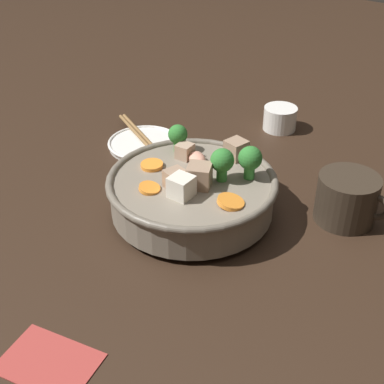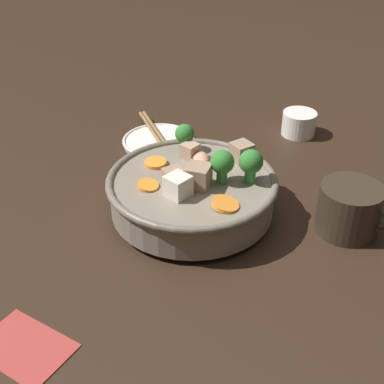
{
  "view_description": "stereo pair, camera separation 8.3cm",
  "coord_description": "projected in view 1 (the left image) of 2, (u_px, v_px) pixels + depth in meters",
  "views": [
    {
      "loc": [
        0.42,
        -0.55,
        0.5
      ],
      "look_at": [
        0.0,
        0.0,
        0.04
      ],
      "focal_mm": 50.0,
      "sensor_mm": 36.0,
      "label": 1
    },
    {
      "loc": [
        0.49,
        -0.5,
        0.5
      ],
      "look_at": [
        0.0,
        0.0,
        0.04
      ],
      "focal_mm": 50.0,
      "sensor_mm": 36.0,
      "label": 2
    }
  ],
  "objects": [
    {
      "name": "side_saucer",
      "position": [
        144.0,
        144.0,
        1.04
      ],
      "size": [
        0.14,
        0.14,
        0.01
      ],
      "color": "white",
      "rests_on": "ground_plane"
    },
    {
      "name": "chopsticks_pair",
      "position": [
        144.0,
        139.0,
        1.04
      ],
      "size": [
        0.22,
        0.12,
        0.01
      ],
      "color": "olive",
      "rests_on": "side_saucer"
    },
    {
      "name": "dark_mug",
      "position": [
        347.0,
        199.0,
        0.83
      ],
      "size": [
        0.12,
        0.09,
        0.08
      ],
      "color": "#33281E",
      "rests_on": "ground_plane"
    },
    {
      "name": "ground_plane",
      "position": [
        192.0,
        214.0,
        0.86
      ],
      "size": [
        3.0,
        3.0,
        0.0
      ],
      "primitive_type": "plane",
      "color": "black"
    },
    {
      "name": "tea_cup",
      "position": [
        280.0,
        118.0,
        1.1
      ],
      "size": [
        0.07,
        0.07,
        0.05
      ],
      "color": "white",
      "rests_on": "ground_plane"
    },
    {
      "name": "stirfry_bowl",
      "position": [
        193.0,
        190.0,
        0.83
      ],
      "size": [
        0.27,
        0.27,
        0.12
      ],
      "color": "slate",
      "rests_on": "ground_plane"
    },
    {
      "name": "napkin",
      "position": [
        49.0,
        362.0,
        0.61
      ],
      "size": [
        0.12,
        0.1,
        0.0
      ],
      "color": "#A33833",
      "rests_on": "ground_plane"
    }
  ]
}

